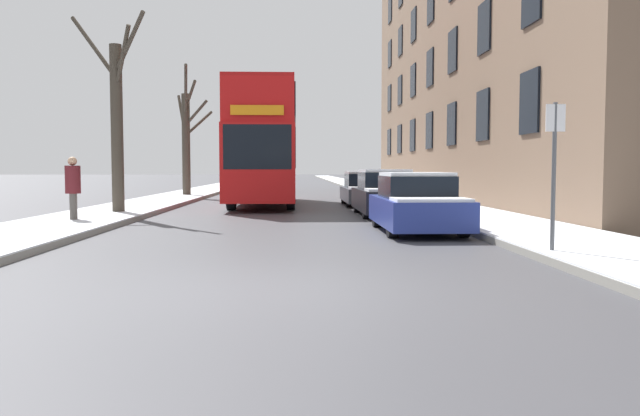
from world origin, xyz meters
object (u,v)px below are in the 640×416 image
Objects in this scene: bare_tree_left_0 at (116,119)px; pedestrian_left_sidewalk at (73,188)px; parked_car_2 at (365,190)px; parked_car_0 at (417,204)px; bare_tree_left_1 at (187,138)px; oncoming_van at (254,173)px; street_sign_post at (554,170)px; parked_car_1 at (385,194)px; double_decker_bus at (265,141)px.

pedestrian_left_sidewalk is (-0.31, -3.03, -2.04)m from bare_tree_left_0.
pedestrian_left_sidewalk is at bearing -135.10° from parked_car_2.
pedestrian_left_sidewalk reaches higher than parked_car_0.
bare_tree_left_0 is 12.89m from bare_tree_left_1.
bare_tree_left_1 is 1.31× the size of oncoming_van.
oncoming_van is at bearing 102.28° from street_sign_post.
parked_car_1 is 9.28m from pedestrian_left_sidewalk.
street_sign_post is (10.07, -6.70, 0.48)m from pedestrian_left_sidewalk.
double_decker_bus is 4.57m from parked_car_2.
parked_car_1 is (4.10, -5.87, -1.94)m from double_decker_bus.
double_decker_bus is at bearing 110.24° from parked_car_0.
oncoming_van is at bearing 73.27° from bare_tree_left_1.
pedestrian_left_sidewalk is at bearing -160.22° from parked_car_1.
bare_tree_left_0 is 8.74m from parked_car_1.
pedestrian_left_sidewalk is at bearing 166.42° from parked_car_0.
bare_tree_left_0 reaches higher than oncoming_van.
parked_car_2 is 1.79× the size of street_sign_post.
parked_car_0 is 27.99m from oncoming_van.
bare_tree_left_0 reaches higher than street_sign_post.
pedestrian_left_sidewalk is (-8.73, -8.70, 0.35)m from parked_car_2.
street_sign_post reaches higher than oncoming_van.
parked_car_0 is at bearing 106.22° from street_sign_post.
street_sign_post is at bearing -77.72° from oncoming_van.
street_sign_post is at bearing -85.04° from parked_car_2.
bare_tree_left_1 is 24.70m from street_sign_post.
bare_tree_left_1 is at bearing 139.52° from parked_car_2.
oncoming_van is (-5.63, 27.41, 0.59)m from parked_car_0.
pedestrian_left_sidewalk is at bearing 146.34° from street_sign_post.
double_decker_bus is at bearing -84.62° from oncoming_van.
street_sign_post is at bearing -44.94° from bare_tree_left_0.
street_sign_post is (1.34, -4.59, 0.82)m from parked_car_0.
parked_car_1 is at bearing 0.75° from bare_tree_left_0.
bare_tree_left_1 reaches higher than double_decker_bus.
bare_tree_left_0 reaches higher than double_decker_bus.
parked_car_0 is (8.46, -18.03, -2.46)m from bare_tree_left_1.
pedestrian_left_sidewalk is 12.10m from street_sign_post.
bare_tree_left_1 reaches higher than parked_car_2.
oncoming_van is (-5.63, 16.61, 0.60)m from parked_car_2.
parked_car_0 is 8.99m from pedestrian_left_sidewalk.
pedestrian_left_sidewalk is (-4.63, -9.01, -1.63)m from double_decker_bus.
double_decker_bus reaches higher than oncoming_van.
bare_tree_left_1 reaches higher than parked_car_0.
parked_car_1 is 1.80× the size of street_sign_post.
oncoming_van is at bearing 101.61° from parked_car_0.
parked_car_1 is 9.96m from street_sign_post.
bare_tree_left_0 reaches higher than parked_car_1.
parked_car_2 is at bearing -40.48° from bare_tree_left_1.
double_decker_bus is 10.26m from pedestrian_left_sidewalk.
pedestrian_left_sidewalk is (-8.73, -3.14, 0.31)m from parked_car_1.
bare_tree_left_0 reaches higher than parked_car_0.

